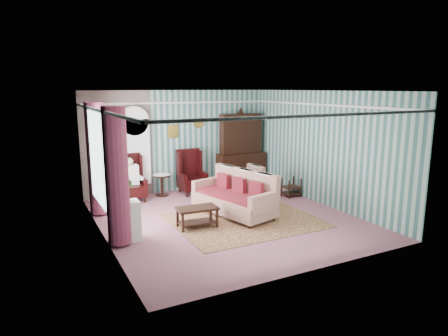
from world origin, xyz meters
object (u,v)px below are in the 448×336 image
plant_stand (125,221)px  nest_table (291,187)px  wingback_right (192,172)px  floral_armchair (246,185)px  bookcase (135,157)px  sofa (233,193)px  dresser_hutch (241,147)px  round_side_table (162,185)px  seated_woman (131,180)px  wingback_left (131,178)px  coffee_table (197,217)px

plant_stand → nest_table: bearing=13.8°
wingback_right → floral_armchair: size_ratio=1.33×
bookcase → plant_stand: (-1.05, -3.14, -0.72)m
nest_table → sofa: (-2.20, -0.70, 0.27)m
dresser_hutch → round_side_table: dresser_hutch is taller
seated_woman → nest_table: size_ratio=2.19×
plant_stand → sofa: size_ratio=0.38×
dresser_hutch → wingback_left: (-3.50, -0.27, -0.55)m
coffee_table → dresser_hutch: bearing=47.0°
wingback_left → floral_armchair: (2.67, -1.48, -0.16)m
wingback_right → seated_woman: wingback_right is taller
wingback_left → plant_stand: (-0.80, -2.75, -0.22)m
seated_woman → dresser_hutch: bearing=4.4°
bookcase → dresser_hutch: (3.25, -0.12, 0.06)m
bookcase → dresser_hutch: bearing=-2.1°
dresser_hutch → sofa: dresser_hutch is taller
sofa → coffee_table: bearing=96.3°
plant_stand → floral_armchair: size_ratio=0.85×
sofa → plant_stand: bearing=86.1°
seated_woman → floral_armchair: (2.67, -1.48, -0.12)m
dresser_hutch → sofa: 3.07m
dresser_hutch → nest_table: 2.11m
plant_stand → floral_armchair: floral_armchair is taller
round_side_table → coffee_table: 2.83m
seated_woman → nest_table: (4.07, -1.55, -0.32)m
coffee_table → round_side_table: bearing=87.1°
round_side_table → floral_armchair: floral_armchair is taller
dresser_hutch → wingback_left: dresser_hutch is taller
dresser_hutch → seated_woman: (-3.50, -0.27, -0.59)m
bookcase → nest_table: 4.37m
dresser_hutch → wingback_left: size_ratio=1.89×
wingback_left → dresser_hutch: bearing=4.4°
coffee_table → bookcase: bearing=99.4°
bookcase → wingback_left: size_ratio=1.79×
bookcase → wingback_right: bearing=-14.6°
nest_table → floral_armchair: 1.42m
wingback_right → bookcase: bearing=165.4°
nest_table → plant_stand: (-4.87, -1.20, 0.13)m
nest_table → plant_stand: size_ratio=0.68×
wingback_left → nest_table: 4.37m
wingback_left → wingback_right: size_ratio=1.00×
wingback_right → plant_stand: wingback_right is taller
plant_stand → sofa: 2.72m
coffee_table → sofa: bearing=20.8°
nest_table → sofa: 2.32m
nest_table → floral_armchair: (-1.40, 0.07, 0.20)m
sofa → bookcase: bearing=17.1°
wingback_right → plant_stand: (-2.55, -2.75, -0.22)m
wingback_right → floral_armchair: 1.75m
nest_table → sofa: size_ratio=0.25×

